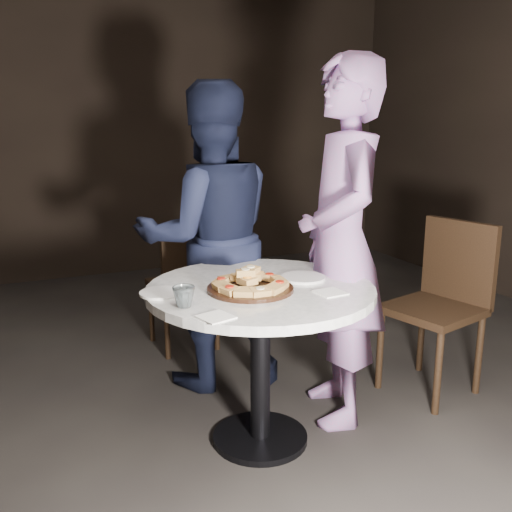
# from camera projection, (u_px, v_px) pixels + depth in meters

# --- Properties ---
(floor) EXTENTS (7.00, 7.00, 0.00)m
(floor) POSITION_uv_depth(u_px,v_px,m) (252.00, 451.00, 2.68)
(floor) COLOR black
(floor) RESTS_ON ground
(table) EXTENTS (1.18, 1.18, 0.78)m
(table) POSITION_uv_depth(u_px,v_px,m) (260.00, 316.00, 2.62)
(table) COLOR black
(table) RESTS_ON ground
(serving_board) EXTENTS (0.47, 0.47, 0.02)m
(serving_board) POSITION_uv_depth(u_px,v_px,m) (250.00, 289.00, 2.52)
(serving_board) COLOR black
(serving_board) RESTS_ON table
(focaccia_pile) EXTENTS (0.33, 0.34, 0.09)m
(focaccia_pile) POSITION_uv_depth(u_px,v_px,m) (249.00, 281.00, 2.51)
(focaccia_pile) COLOR #B38445
(focaccia_pile) RESTS_ON serving_board
(plate_left) EXTENTS (0.24, 0.24, 0.01)m
(plate_left) POSITION_uv_depth(u_px,v_px,m) (161.00, 293.00, 2.47)
(plate_left) COLOR white
(plate_left) RESTS_ON table
(plate_right) EXTENTS (0.28, 0.28, 0.01)m
(plate_right) POSITION_uv_depth(u_px,v_px,m) (303.00, 278.00, 2.70)
(plate_right) COLOR white
(plate_right) RESTS_ON table
(water_glass) EXTENTS (0.12, 0.12, 0.09)m
(water_glass) POSITION_uv_depth(u_px,v_px,m) (184.00, 297.00, 2.29)
(water_glass) COLOR silver
(water_glass) RESTS_ON table
(napkin_near) EXTENTS (0.15, 0.15, 0.01)m
(napkin_near) POSITION_uv_depth(u_px,v_px,m) (216.00, 317.00, 2.17)
(napkin_near) COLOR white
(napkin_near) RESTS_ON table
(napkin_far) EXTENTS (0.13, 0.13, 0.01)m
(napkin_far) POSITION_uv_depth(u_px,v_px,m) (330.00, 292.00, 2.48)
(napkin_far) COLOR white
(napkin_far) RESTS_ON table
(chair_far) EXTENTS (0.43, 0.44, 0.87)m
(chair_far) POSITION_uv_depth(u_px,v_px,m) (187.00, 278.00, 3.74)
(chair_far) COLOR black
(chair_far) RESTS_ON ground
(chair_right) EXTENTS (0.57, 0.55, 0.97)m
(chair_right) POSITION_uv_depth(u_px,v_px,m) (444.00, 294.00, 3.21)
(chair_right) COLOR black
(chair_right) RESTS_ON ground
(diner_navy) EXTENTS (0.91, 0.75, 1.72)m
(diner_navy) POSITION_uv_depth(u_px,v_px,m) (209.00, 238.00, 3.22)
(diner_navy) COLOR black
(diner_navy) RESTS_ON ground
(diner_teal) EXTENTS (0.61, 0.76, 1.83)m
(diner_teal) POSITION_uv_depth(u_px,v_px,m) (341.00, 244.00, 2.83)
(diner_teal) COLOR #866299
(diner_teal) RESTS_ON ground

